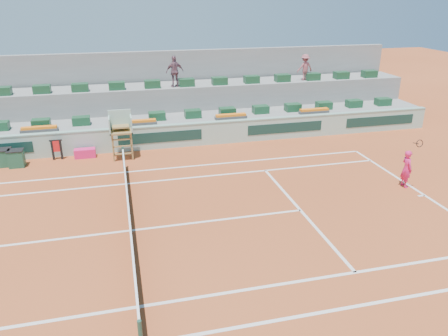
{
  "coord_description": "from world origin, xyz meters",
  "views": [
    {
      "loc": [
        -0.01,
        -13.74,
        7.78
      ],
      "look_at": [
        4.0,
        2.5,
        1.0
      ],
      "focal_mm": 35.0,
      "sensor_mm": 36.0,
      "label": 1
    }
  ],
  "objects_px": {
    "player_bag": "(85,153)",
    "tennis_player": "(407,169)",
    "drink_cooler_a": "(16,158)",
    "umpire_chair": "(121,128)"
  },
  "relations": [
    {
      "from": "player_bag",
      "to": "tennis_player",
      "type": "xyz_separation_m",
      "value": [
        13.46,
        -6.97,
        0.6
      ]
    },
    {
      "from": "drink_cooler_a",
      "to": "tennis_player",
      "type": "distance_m",
      "value": 17.77
    },
    {
      "from": "player_bag",
      "to": "tennis_player",
      "type": "relative_size",
      "value": 0.45
    },
    {
      "from": "umpire_chair",
      "to": "drink_cooler_a",
      "type": "xyz_separation_m",
      "value": [
        -4.95,
        -0.05,
        -1.12
      ]
    },
    {
      "from": "player_bag",
      "to": "drink_cooler_a",
      "type": "distance_m",
      "value": 3.14
    },
    {
      "from": "umpire_chair",
      "to": "drink_cooler_a",
      "type": "distance_m",
      "value": 5.08
    },
    {
      "from": "player_bag",
      "to": "umpire_chair",
      "type": "xyz_separation_m",
      "value": [
        1.86,
        -0.47,
        1.32
      ]
    },
    {
      "from": "player_bag",
      "to": "umpire_chair",
      "type": "distance_m",
      "value": 2.33
    },
    {
      "from": "drink_cooler_a",
      "to": "tennis_player",
      "type": "height_order",
      "value": "tennis_player"
    },
    {
      "from": "umpire_chair",
      "to": "tennis_player",
      "type": "xyz_separation_m",
      "value": [
        11.6,
        -6.5,
        -0.72
      ]
    }
  ]
}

